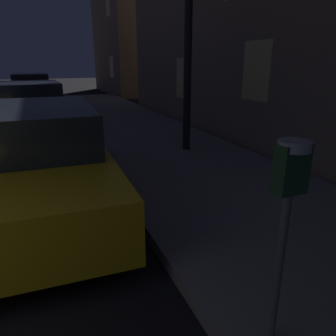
% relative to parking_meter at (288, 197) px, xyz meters
% --- Properties ---
extents(parking_meter, '(0.19, 0.19, 1.43)m').
position_rel_parking_meter_xyz_m(parking_meter, '(0.00, 0.00, 0.00)').
color(parking_meter, '#59595B').
rests_on(parking_meter, sidewalk).
extents(car_yellow_cab, '(2.22, 4.61, 1.43)m').
position_rel_parking_meter_xyz_m(car_yellow_cab, '(-1.47, 3.30, -0.52)').
color(car_yellow_cab, gold).
rests_on(car_yellow_cab, ground).
extents(car_blue, '(2.14, 4.44, 1.43)m').
position_rel_parking_meter_xyz_m(car_blue, '(-1.47, 8.87, -0.53)').
color(car_blue, navy).
rests_on(car_blue, ground).
extents(car_red, '(2.03, 4.23, 1.43)m').
position_rel_parking_meter_xyz_m(car_red, '(-1.47, 15.84, -0.51)').
color(car_red, maroon).
rests_on(car_red, ground).
extents(building_far, '(6.10, 7.48, 11.16)m').
position_rel_parking_meter_xyz_m(building_far, '(6.02, 19.96, 4.35)').
color(building_far, '#8C7259').
rests_on(building_far, ground).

